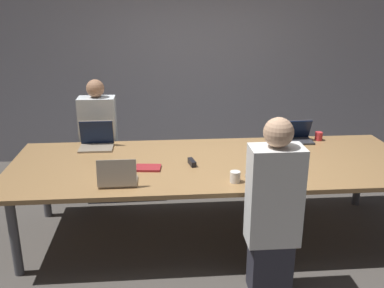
# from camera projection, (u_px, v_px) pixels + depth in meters

# --- Properties ---
(ground_plane) EXTENTS (24.00, 24.00, 0.00)m
(ground_plane) POSITION_uv_depth(u_px,v_px,m) (212.00, 234.00, 4.31)
(ground_plane) COLOR #4C4742
(curtain_wall) EXTENTS (12.00, 0.06, 2.80)m
(curtain_wall) POSITION_uv_depth(u_px,v_px,m) (193.00, 63.00, 6.03)
(curtain_wall) COLOR #9999A3
(curtain_wall) RESTS_ON ground_plane
(conference_table) EXTENTS (3.83, 1.41, 0.78)m
(conference_table) POSITION_uv_depth(u_px,v_px,m) (213.00, 167.00, 4.08)
(conference_table) COLOR #9E7547
(conference_table) RESTS_ON ground_plane
(laptop_near_left) EXTENTS (0.32, 0.24, 0.24)m
(laptop_near_left) POSITION_uv_depth(u_px,v_px,m) (118.00, 177.00, 3.52)
(laptop_near_left) COLOR gray
(laptop_near_left) RESTS_ON conference_table
(laptop_far_right) EXTENTS (0.35, 0.24, 0.24)m
(laptop_far_right) POSITION_uv_depth(u_px,v_px,m) (295.00, 135.00, 4.64)
(laptop_far_right) COLOR #333338
(laptop_far_right) RESTS_ON conference_table
(cup_far_right) EXTENTS (0.08, 0.08, 0.09)m
(cup_far_right) POSITION_uv_depth(u_px,v_px,m) (319.00, 136.00, 4.68)
(cup_far_right) COLOR red
(cup_far_right) RESTS_ON conference_table
(laptop_far_left) EXTENTS (0.35, 0.27, 0.28)m
(laptop_far_left) POSITION_uv_depth(u_px,v_px,m) (96.00, 140.00, 4.44)
(laptop_far_left) COLOR gray
(laptop_far_left) RESTS_ON conference_table
(person_far_left) EXTENTS (0.40, 0.24, 1.42)m
(person_far_left) POSITION_uv_depth(u_px,v_px,m) (99.00, 144.00, 4.84)
(person_far_left) COLOR #2D2D38
(person_far_left) RESTS_ON ground_plane
(laptop_near_midright) EXTENTS (0.32, 0.27, 0.28)m
(laptop_near_midright) POSITION_uv_depth(u_px,v_px,m) (268.00, 176.00, 3.54)
(laptop_near_midright) COLOR gray
(laptop_near_midright) RESTS_ON conference_table
(person_near_midright) EXTENTS (0.40, 0.24, 1.45)m
(person_near_midright) POSITION_uv_depth(u_px,v_px,m) (273.00, 212.00, 3.26)
(person_near_midright) COLOR #2D2D38
(person_near_midright) RESTS_ON ground_plane
(cup_near_midright) EXTENTS (0.09, 0.09, 0.10)m
(cup_near_midright) POSITION_uv_depth(u_px,v_px,m) (235.00, 177.00, 3.59)
(cup_near_midright) COLOR white
(cup_near_midright) RESTS_ON conference_table
(stapler) EXTENTS (0.07, 0.16, 0.05)m
(stapler) POSITION_uv_depth(u_px,v_px,m) (192.00, 162.00, 3.98)
(stapler) COLOR black
(stapler) RESTS_ON conference_table
(notebook) EXTENTS (0.24, 0.19, 0.02)m
(notebook) POSITION_uv_depth(u_px,v_px,m) (148.00, 168.00, 3.89)
(notebook) COLOR maroon
(notebook) RESTS_ON conference_table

